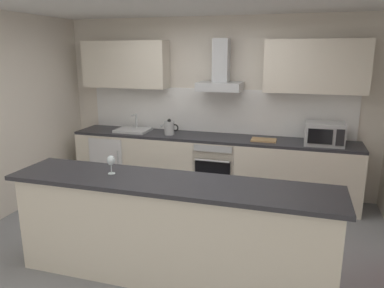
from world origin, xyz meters
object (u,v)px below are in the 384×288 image
(wine_glass, at_px, (111,161))
(refrigerator, at_px, (115,159))
(kettle, at_px, (169,128))
(chopping_board, at_px, (264,140))
(oven, at_px, (217,166))
(microwave, at_px, (324,134))
(sink, at_px, (133,130))
(range_hood, at_px, (221,74))

(wine_glass, bearing_deg, refrigerator, 118.23)
(kettle, height_order, chopping_board, kettle)
(oven, bearing_deg, refrigerator, -179.91)
(microwave, height_order, sink, microwave)
(microwave, xyz_separation_m, kettle, (-2.17, -0.01, -0.04))
(kettle, bearing_deg, range_hood, 12.70)
(refrigerator, relative_size, chopping_board, 2.50)
(microwave, height_order, chopping_board, microwave)
(microwave, xyz_separation_m, chopping_board, (-0.78, 0.00, -0.14))
(refrigerator, xyz_separation_m, wine_glass, (1.13, -2.11, 0.68))
(refrigerator, bearing_deg, sink, 2.33)
(kettle, bearing_deg, chopping_board, 0.41)
(refrigerator, height_order, range_hood, range_hood)
(sink, distance_m, kettle, 0.62)
(oven, xyz_separation_m, microwave, (1.45, -0.03, 0.59))
(oven, height_order, range_hood, range_hood)
(oven, distance_m, refrigerator, 1.68)
(oven, bearing_deg, chopping_board, -2.05)
(sink, bearing_deg, microwave, -0.80)
(refrigerator, bearing_deg, range_hood, 4.51)
(oven, bearing_deg, range_hood, 90.00)
(refrigerator, distance_m, sink, 0.61)
(kettle, bearing_deg, refrigerator, 178.14)
(refrigerator, height_order, sink, sink)
(oven, height_order, refrigerator, oven)
(refrigerator, xyz_separation_m, kettle, (0.95, -0.03, 0.58))
(oven, distance_m, range_hood, 1.33)
(kettle, height_order, wine_glass, wine_glass)
(chopping_board, bearing_deg, wine_glass, -119.89)
(oven, bearing_deg, microwave, -1.10)
(range_hood, height_order, wine_glass, range_hood)
(range_hood, distance_m, wine_glass, 2.41)
(oven, relative_size, wine_glass, 4.50)
(refrigerator, relative_size, kettle, 2.94)
(sink, bearing_deg, oven, -0.47)
(chopping_board, bearing_deg, sink, 179.01)
(oven, xyz_separation_m, wine_glass, (-0.54, -2.12, 0.64))
(wine_glass, height_order, chopping_board, wine_glass)
(kettle, relative_size, range_hood, 0.40)
(range_hood, bearing_deg, refrigerator, -175.49)
(oven, height_order, chopping_board, chopping_board)
(oven, xyz_separation_m, chopping_board, (0.66, -0.02, 0.45))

